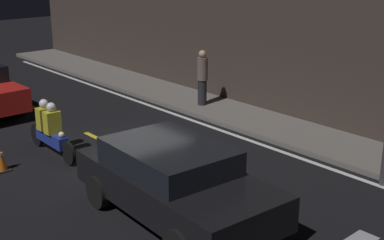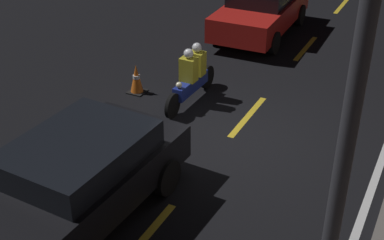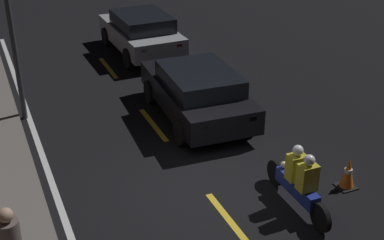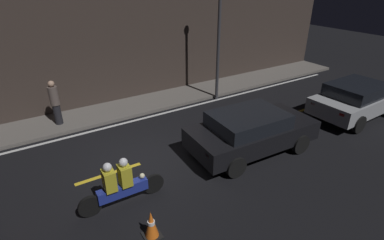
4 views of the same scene
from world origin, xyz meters
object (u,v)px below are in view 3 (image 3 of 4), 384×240
(van_black, at_px, (197,91))
(traffic_cone_near, at_px, (348,173))
(hatchback_silver, at_px, (141,32))
(motorcycle, at_px, (300,181))
(street_lamp, at_px, (7,0))

(van_black, distance_m, traffic_cone_near, 4.66)
(van_black, xyz_separation_m, hatchback_silver, (5.50, -0.26, 0.02))
(hatchback_silver, relative_size, motorcycle, 1.83)
(hatchback_silver, distance_m, street_lamp, 6.37)
(hatchback_silver, relative_size, traffic_cone_near, 5.75)
(van_black, distance_m, hatchback_silver, 5.50)
(van_black, height_order, traffic_cone_near, van_black)
(hatchback_silver, height_order, traffic_cone_near, hatchback_silver)
(van_black, relative_size, traffic_cone_near, 6.02)
(motorcycle, bearing_deg, street_lamp, 36.53)
(street_lamp, bearing_deg, hatchback_silver, -50.94)
(traffic_cone_near, bearing_deg, street_lamp, 43.83)
(hatchback_silver, height_order, street_lamp, street_lamp)
(traffic_cone_near, distance_m, street_lamp, 9.00)
(motorcycle, distance_m, street_lamp, 8.23)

